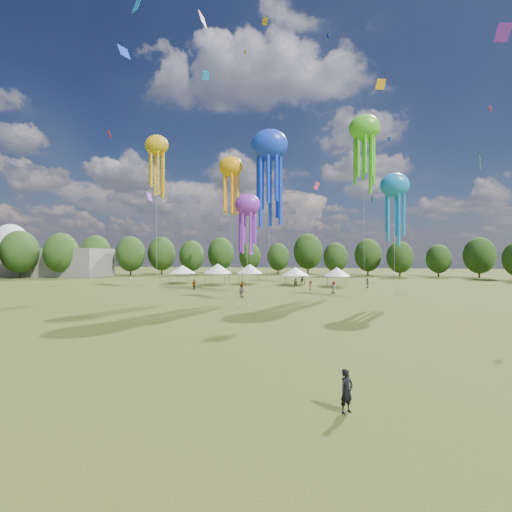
# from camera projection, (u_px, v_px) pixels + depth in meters

# --- Properties ---
(ground) EXTENTS (300.00, 300.00, 0.00)m
(ground) POSITION_uv_depth(u_px,v_px,m) (186.00, 380.00, 16.51)
(ground) COLOR #384416
(ground) RESTS_ON ground
(observer_main) EXTENTS (0.72, 0.71, 1.67)m
(observer_main) POSITION_uv_depth(u_px,v_px,m) (347.00, 391.00, 13.07)
(observer_main) COLOR black
(observer_main) RESTS_ON ground
(spectator_near) EXTENTS (1.10, 1.00, 1.82)m
(spectator_near) POSITION_uv_depth(u_px,v_px,m) (242.00, 291.00, 48.49)
(spectator_near) COLOR gray
(spectator_near) RESTS_ON ground
(spectators_far) EXTENTS (31.22, 18.13, 1.92)m
(spectators_far) POSITION_uv_depth(u_px,v_px,m) (299.00, 284.00, 61.77)
(spectators_far) COLOR gray
(spectators_far) RESTS_ON ground
(festival_tents) EXTENTS (37.85, 8.35, 4.36)m
(festival_tents) POSITION_uv_depth(u_px,v_px,m) (249.00, 270.00, 70.18)
(festival_tents) COLOR #47474C
(festival_tents) RESTS_ON ground
(show_kites) EXTENTS (40.09, 26.65, 32.43)m
(show_kites) POSITION_uv_depth(u_px,v_px,m) (298.00, 162.00, 54.76)
(show_kites) COLOR #FDA30F
(show_kites) RESTS_ON ground
(small_kites) EXTENTS (68.62, 58.65, 39.99)m
(small_kites) POSITION_uv_depth(u_px,v_px,m) (271.00, 105.00, 59.24)
(small_kites) COLOR #FDA30F
(small_kites) RESTS_ON ground
(treeline) EXTENTS (201.57, 95.24, 13.43)m
(treeline) POSITION_uv_depth(u_px,v_px,m) (268.00, 253.00, 78.82)
(treeline) COLOR #38281C
(treeline) RESTS_ON ground
(hangar) EXTENTS (40.00, 12.00, 8.00)m
(hangar) POSITION_uv_depth(u_px,v_px,m) (41.00, 262.00, 99.14)
(hangar) COLOR gray
(hangar) RESTS_ON ground
(radome) EXTENTS (9.00, 9.00, 16.00)m
(radome) POSITION_uv_depth(u_px,v_px,m) (11.00, 243.00, 107.62)
(radome) COLOR white
(radome) RESTS_ON ground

